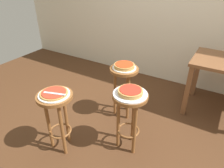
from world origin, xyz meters
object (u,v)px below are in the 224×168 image
object	(u,v)px
stool_middle	(129,110)
pizza_middle	(130,91)
stool_foreground	(57,111)
serving_plate_leftside	(124,68)
pizza_leftside	(124,66)
pizza_server_knife	(55,94)
pizza_foreground	(54,93)
serving_plate_foreground	(54,94)
serving_plate_middle	(130,94)
stool_leftside	(124,82)

from	to	relation	value
stool_middle	pizza_middle	world-z (taller)	pizza_middle
stool_foreground	serving_plate_leftside	xyz separation A→B (m)	(0.30, 0.87, 0.19)
stool_middle	pizza_leftside	xyz separation A→B (m)	(-0.33, 0.49, 0.22)
stool_middle	serving_plate_leftside	world-z (taller)	serving_plate_leftside
stool_middle	pizza_server_knife	distance (m)	0.75
pizza_foreground	serving_plate_foreground	bearing A→B (deg)	-90.00
pizza_leftside	serving_plate_middle	bearing A→B (deg)	-56.38
serving_plate_middle	stool_foreground	bearing A→B (deg)	-148.37
stool_middle	serving_plate_middle	world-z (taller)	serving_plate_middle
pizza_leftside	serving_plate_foreground	bearing A→B (deg)	-108.92
serving_plate_middle	pizza_middle	world-z (taller)	pizza_middle
pizza_leftside	pizza_server_knife	world-z (taller)	pizza_leftside
serving_plate_leftside	stool_foreground	bearing A→B (deg)	-108.92
stool_middle	stool_leftside	xyz separation A→B (m)	(-0.33, 0.49, 0.00)
pizza_foreground	serving_plate_middle	xyz separation A→B (m)	(0.62, 0.38, -0.02)
serving_plate_middle	pizza_middle	bearing A→B (deg)	0.00
stool_middle	pizza_server_knife	size ratio (longest dim) A/B	3.14
serving_plate_middle	stool_leftside	world-z (taller)	serving_plate_middle
serving_plate_middle	stool_leftside	bearing A→B (deg)	123.62
serving_plate_foreground	serving_plate_middle	distance (m)	0.73
pizza_foreground	pizza_server_knife	xyz separation A→B (m)	(0.03, -0.02, 0.01)
serving_plate_leftside	pizza_leftside	bearing A→B (deg)	0.00
serving_plate_foreground	stool_middle	distance (m)	0.76
stool_middle	pizza_leftside	world-z (taller)	pizza_leftside
pizza_leftside	serving_plate_leftside	bearing A→B (deg)	0.00
serving_plate_foreground	pizza_leftside	bearing A→B (deg)	71.08
serving_plate_middle	pizza_foreground	bearing A→B (deg)	-148.37
stool_foreground	serving_plate_middle	size ratio (longest dim) A/B	2.04
serving_plate_middle	pizza_server_knife	xyz separation A→B (m)	(-0.59, -0.40, 0.03)
pizza_server_knife	serving_plate_leftside	bearing A→B (deg)	55.07
pizza_server_knife	pizza_foreground	bearing A→B (deg)	128.16
stool_leftside	serving_plate_leftside	distance (m)	0.19
serving_plate_foreground	serving_plate_middle	world-z (taller)	same
stool_middle	serving_plate_leftside	distance (m)	0.62
serving_plate_foreground	stool_leftside	world-z (taller)	serving_plate_foreground
stool_foreground	serving_plate_foreground	distance (m)	0.19
pizza_foreground	pizza_server_knife	bearing A→B (deg)	-33.69
stool_middle	stool_foreground	bearing A→B (deg)	-148.37
stool_middle	pizza_server_knife	bearing A→B (deg)	-145.76
serving_plate_leftside	pizza_foreground	bearing A→B (deg)	-108.92
pizza_middle	pizza_leftside	xyz separation A→B (m)	(-0.33, 0.49, 0.00)
serving_plate_foreground	pizza_server_knife	size ratio (longest dim) A/B	1.39
stool_middle	pizza_middle	size ratio (longest dim) A/B	2.85
serving_plate_middle	serving_plate_leftside	world-z (taller)	same
stool_leftside	pizza_middle	bearing A→B (deg)	-56.38
pizza_middle	serving_plate_leftside	size ratio (longest dim) A/B	0.83
pizza_foreground	serving_plate_leftside	size ratio (longest dim) A/B	0.91
serving_plate_foreground	pizza_middle	distance (m)	0.73
serving_plate_foreground	pizza_leftside	world-z (taller)	pizza_leftside
pizza_server_knife	pizza_leftside	bearing A→B (deg)	55.07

